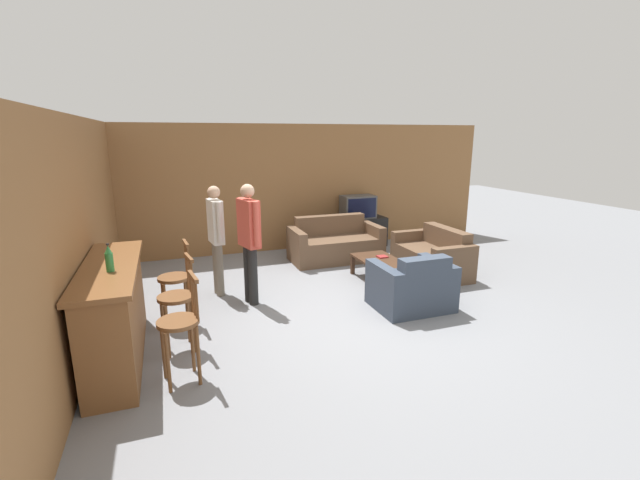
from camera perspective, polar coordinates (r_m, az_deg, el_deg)
ground_plane at (r=5.95m, az=4.58°, el=-9.78°), size 24.00×24.00×0.00m
wall_back at (r=8.98m, az=-5.01°, el=6.89°), size 9.40×0.08×2.60m
wall_left at (r=6.45m, az=-28.08°, el=2.57°), size 0.08×8.67×2.60m
bar_counter at (r=5.11m, az=-25.66°, el=-8.68°), size 0.55×2.07×1.07m
bar_chair_near at (r=4.42m, az=-18.13°, el=-11.11°), size 0.45×0.45×1.09m
bar_chair_mid at (r=5.05m, az=-18.43°, el=-7.93°), size 0.46×0.46×1.09m
bar_chair_far at (r=5.71m, az=-18.67°, el=-5.42°), size 0.44×0.44×1.09m
couch_far at (r=8.33m, az=1.99°, el=-0.57°), size 1.74×0.88×0.83m
armchair_near at (r=6.14m, az=12.19°, el=-6.20°), size 1.03×0.83×0.81m
loveseat_right at (r=7.74m, az=14.80°, el=-2.18°), size 0.81×1.45×0.80m
coffee_table at (r=7.19m, az=7.95°, el=-2.95°), size 0.63×1.03×0.37m
tv_unit at (r=9.37m, az=5.01°, el=1.07°), size 1.24×0.49×0.63m
tv at (r=9.26m, az=5.09°, el=4.44°), size 0.71×0.43×0.49m
bottle at (r=4.67m, az=-26.30°, el=-2.26°), size 0.07×0.07×0.28m
book_on_table at (r=7.30m, az=8.31°, el=-2.20°), size 0.17×0.16×0.02m
person_by_window at (r=6.53m, az=-13.68°, el=0.81°), size 0.21×0.51×1.66m
person_by_counter at (r=6.09m, az=-9.41°, el=0.39°), size 0.27×0.54×1.73m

